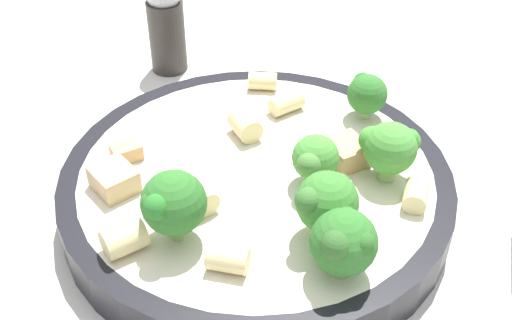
# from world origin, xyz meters

# --- Properties ---
(ground_plane) EXTENTS (2.00, 2.00, 0.00)m
(ground_plane) POSITION_xyz_m (0.00, 0.00, 0.00)
(ground_plane) COLOR beige
(pasta_bowl) EXTENTS (0.25, 0.25, 0.03)m
(pasta_bowl) POSITION_xyz_m (0.00, 0.00, 0.02)
(pasta_bowl) COLOR black
(pasta_bowl) RESTS_ON ground_plane
(broccoli_floret_0) EXTENTS (0.04, 0.04, 0.04)m
(broccoli_floret_0) POSITION_xyz_m (-0.09, -0.03, 0.05)
(broccoli_floret_0) COLOR #84AD60
(broccoli_floret_0) RESTS_ON pasta_bowl
(broccoli_floret_1) EXTENTS (0.03, 0.04, 0.04)m
(broccoli_floret_1) POSITION_xyz_m (-0.02, -0.08, 0.05)
(broccoli_floret_1) COLOR #93B766
(broccoli_floret_1) RESTS_ON pasta_bowl
(broccoli_floret_2) EXTENTS (0.03, 0.03, 0.03)m
(broccoli_floret_2) POSITION_xyz_m (-0.02, -0.03, 0.05)
(broccoli_floret_2) COLOR #84AD60
(broccoli_floret_2) RESTS_ON pasta_bowl
(broccoli_floret_3) EXTENTS (0.04, 0.04, 0.04)m
(broccoli_floret_3) POSITION_xyz_m (-0.06, -0.03, 0.06)
(broccoli_floret_3) COLOR #84AD60
(broccoli_floret_3) RESTS_ON pasta_bowl
(broccoli_floret_4) EXTENTS (0.04, 0.04, 0.05)m
(broccoli_floret_4) POSITION_xyz_m (-0.05, 0.06, 0.06)
(broccoli_floret_4) COLOR #84AD60
(broccoli_floret_4) RESTS_ON pasta_bowl
(broccoli_floret_5) EXTENTS (0.03, 0.03, 0.03)m
(broccoli_floret_5) POSITION_xyz_m (0.05, -0.09, 0.05)
(broccoli_floret_5) COLOR #9EC175
(broccoli_floret_5) RESTS_ON pasta_bowl
(rigatoni_0) EXTENTS (0.03, 0.02, 0.02)m
(rigatoni_0) POSITION_xyz_m (-0.03, 0.04, 0.04)
(rigatoni_0) COLOR beige
(rigatoni_0) RESTS_ON pasta_bowl
(rigatoni_1) EXTENTS (0.02, 0.03, 0.02)m
(rigatoni_1) POSITION_xyz_m (-0.08, 0.03, 0.04)
(rigatoni_1) COLOR beige
(rigatoni_1) RESTS_ON pasta_bowl
(rigatoni_2) EXTENTS (0.02, 0.03, 0.01)m
(rigatoni_2) POSITION_xyz_m (0.06, -0.03, 0.04)
(rigatoni_2) COLOR beige
(rigatoni_2) RESTS_ON pasta_bowl
(rigatoni_3) EXTENTS (0.03, 0.02, 0.01)m
(rigatoni_3) POSITION_xyz_m (-0.05, -0.09, 0.04)
(rigatoni_3) COLOR beige
(rigatoni_3) RESTS_ON pasta_bowl
(rigatoni_4) EXTENTS (0.03, 0.02, 0.02)m
(rigatoni_4) POSITION_xyz_m (0.04, -0.00, 0.04)
(rigatoni_4) COLOR beige
(rigatoni_4) RESTS_ON pasta_bowl
(rigatoni_5) EXTENTS (0.03, 0.03, 0.02)m
(rigatoni_5) POSITION_xyz_m (-0.05, 0.08, 0.04)
(rigatoni_5) COLOR beige
(rigatoni_5) RESTS_ON pasta_bowl
(rigatoni_6) EXTENTS (0.02, 0.02, 0.01)m
(rigatoni_6) POSITION_xyz_m (0.10, -0.02, 0.04)
(rigatoni_6) COLOR beige
(rigatoni_6) RESTS_ON pasta_bowl
(chicken_chunk_0) EXTENTS (0.03, 0.03, 0.02)m
(chicken_chunk_0) POSITION_xyz_m (-0.00, -0.06, 0.04)
(chicken_chunk_0) COLOR tan
(chicken_chunk_0) RESTS_ON pasta_bowl
(chicken_chunk_1) EXTENTS (0.02, 0.02, 0.01)m
(chicken_chunk_1) POSITION_xyz_m (0.03, 0.08, 0.03)
(chicken_chunk_1) COLOR tan
(chicken_chunk_1) RESTS_ON pasta_bowl
(chicken_chunk_2) EXTENTS (0.03, 0.03, 0.02)m
(chicken_chunk_2) POSITION_xyz_m (-0.00, 0.09, 0.04)
(chicken_chunk_2) COLOR tan
(chicken_chunk_2) RESTS_ON pasta_bowl
(pepper_shaker) EXTENTS (0.03, 0.03, 0.09)m
(pepper_shaker) POSITION_xyz_m (0.19, 0.04, 0.04)
(pepper_shaker) COLOR #332D28
(pepper_shaker) RESTS_ON ground_plane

